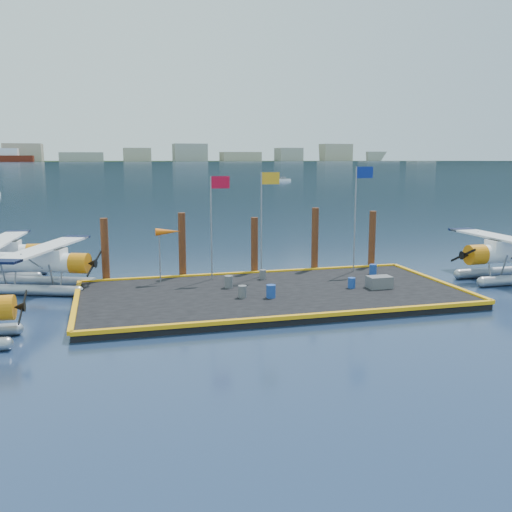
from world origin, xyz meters
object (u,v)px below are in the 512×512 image
(drum_0, at_px, (229,282))
(crate, at_px, (379,282))
(drum_1, at_px, (271,291))
(piling_0, at_px, (105,252))
(windsock, at_px, (168,233))
(piling_1, at_px, (182,248))
(flagpole_red, at_px, (215,211))
(seaplane_d, at_px, (511,256))
(drum_3, at_px, (242,292))
(piling_2, at_px, (254,248))
(piling_4, at_px, (372,241))
(piling_3, at_px, (315,241))
(drum_2, at_px, (352,283))
(drum_5, at_px, (263,274))
(drum_4, at_px, (373,269))
(seaplane_b, at_px, (39,265))
(flagpole_yellow, at_px, (265,208))
(flagpole_blue, at_px, (358,203))

(drum_0, relative_size, crate, 0.52)
(drum_1, bearing_deg, piling_0, 140.25)
(windsock, bearing_deg, piling_1, 57.34)
(flagpole_red, height_order, windsock, flagpole_red)
(seaplane_d, relative_size, drum_3, 15.90)
(drum_3, relative_size, crate, 0.48)
(piling_1, bearing_deg, seaplane_d, -13.95)
(crate, height_order, piling_2, piling_2)
(piling_0, relative_size, piling_4, 1.00)
(piling_0, relative_size, piling_3, 0.93)
(drum_2, bearing_deg, windsock, 156.36)
(drum_1, height_order, windsock, windsock)
(drum_2, xyz_separation_m, drum_5, (-4.09, 3.46, -0.01))
(piling_4, bearing_deg, seaplane_d, -34.86)
(drum_4, bearing_deg, drum_0, -172.48)
(drum_3, distance_m, piling_0, 9.31)
(flagpole_red, bearing_deg, seaplane_b, 172.44)
(piling_4, bearing_deg, crate, -112.43)
(drum_1, height_order, piling_1, piling_1)
(seaplane_d, distance_m, drum_1, 15.96)
(piling_4, bearing_deg, drum_3, -148.38)
(flagpole_yellow, bearing_deg, piling_1, 161.21)
(flagpole_red, height_order, piling_1, flagpole_red)
(drum_1, height_order, piling_2, piling_2)
(drum_1, distance_m, drum_4, 8.63)
(flagpole_yellow, bearing_deg, piling_0, 170.14)
(seaplane_b, distance_m, drum_1, 13.38)
(drum_5, bearing_deg, piling_4, 15.88)
(seaplane_b, bearing_deg, piling_3, 111.92)
(seaplane_d, relative_size, flagpole_blue, 1.52)
(windsock, xyz_separation_m, piling_2, (5.53, 1.60, -1.33))
(drum_4, distance_m, crate, 3.62)
(piling_0, bearing_deg, windsock, -24.73)
(drum_4, distance_m, piling_0, 16.05)
(seaplane_b, bearing_deg, drum_2, 92.66)
(crate, xyz_separation_m, piling_2, (-5.47, 6.14, 1.18))
(drum_1, xyz_separation_m, piling_1, (-3.60, 6.73, 1.37))
(drum_1, distance_m, drum_2, 4.99)
(windsock, bearing_deg, drum_5, -7.41)
(drum_2, xyz_separation_m, windsock, (-9.52, 4.16, 2.54))
(piling_3, bearing_deg, windsock, -170.47)
(flagpole_red, distance_m, piling_3, 7.33)
(drum_2, height_order, piling_0, piling_0)
(piling_2, bearing_deg, seaplane_b, -178.65)
(flagpole_blue, xyz_separation_m, piling_1, (-10.70, 1.60, -2.59))
(flagpole_red, xyz_separation_m, piling_3, (6.79, 1.60, -2.25))
(flagpole_blue, bearing_deg, piling_1, 171.49)
(drum_2, distance_m, drum_4, 4.09)
(flagpole_blue, distance_m, piling_2, 6.98)
(piling_2, bearing_deg, piling_1, 180.00)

